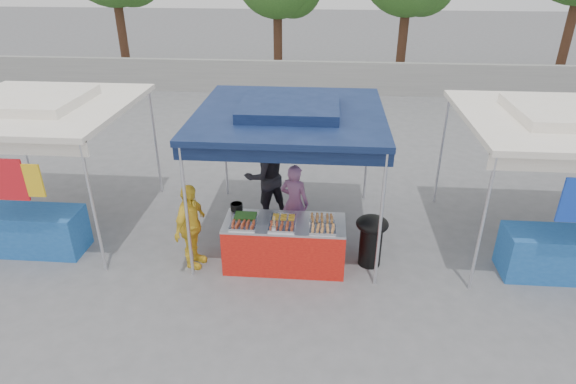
# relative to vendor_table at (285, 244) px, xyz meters

# --- Properties ---
(ground_plane) EXTENTS (80.00, 80.00, 0.00)m
(ground_plane) POSITION_rel_vendor_table_xyz_m (0.00, 0.10, -0.43)
(ground_plane) COLOR slate
(back_wall) EXTENTS (40.00, 0.25, 1.20)m
(back_wall) POSITION_rel_vendor_table_xyz_m (0.00, 11.10, 0.17)
(back_wall) COLOR gray
(back_wall) RESTS_ON ground_plane
(main_canopy) EXTENTS (3.20, 3.20, 2.57)m
(main_canopy) POSITION_rel_vendor_table_xyz_m (0.00, 1.07, 1.94)
(main_canopy) COLOR silver
(main_canopy) RESTS_ON ground_plane
(neighbor_stall_left) EXTENTS (3.20, 3.20, 2.57)m
(neighbor_stall_left) POSITION_rel_vendor_table_xyz_m (-4.50, 0.67, 1.18)
(neighbor_stall_left) COLOR silver
(neighbor_stall_left) RESTS_ON ground_plane
(neighbor_stall_right) EXTENTS (3.20, 3.20, 2.57)m
(neighbor_stall_right) POSITION_rel_vendor_table_xyz_m (4.50, 0.67, 1.18)
(neighbor_stall_right) COLOR silver
(neighbor_stall_right) RESTS_ON ground_plane
(vendor_table) EXTENTS (2.00, 0.80, 0.85)m
(vendor_table) POSITION_rel_vendor_table_xyz_m (0.00, 0.00, 0.00)
(vendor_table) COLOR red
(vendor_table) RESTS_ON ground_plane
(food_tray_fl) EXTENTS (0.42, 0.30, 0.07)m
(food_tray_fl) POSITION_rel_vendor_table_xyz_m (-0.65, -0.23, 0.46)
(food_tray_fl) COLOR white
(food_tray_fl) RESTS_ON vendor_table
(food_tray_fm) EXTENTS (0.42, 0.30, 0.07)m
(food_tray_fm) POSITION_rel_vendor_table_xyz_m (-0.03, -0.22, 0.46)
(food_tray_fm) COLOR white
(food_tray_fm) RESTS_ON vendor_table
(food_tray_fr) EXTENTS (0.42, 0.30, 0.07)m
(food_tray_fr) POSITION_rel_vendor_table_xyz_m (0.63, -0.24, 0.46)
(food_tray_fr) COLOR white
(food_tray_fr) RESTS_ON vendor_table
(food_tray_bl) EXTENTS (0.42, 0.30, 0.07)m
(food_tray_bl) POSITION_rel_vendor_table_xyz_m (-0.66, 0.05, 0.46)
(food_tray_bl) COLOR white
(food_tray_bl) RESTS_ON vendor_table
(food_tray_bm) EXTENTS (0.42, 0.30, 0.07)m
(food_tray_bm) POSITION_rel_vendor_table_xyz_m (-0.02, 0.07, 0.46)
(food_tray_bm) COLOR white
(food_tray_bm) RESTS_ON vendor_table
(food_tray_br) EXTENTS (0.42, 0.30, 0.07)m
(food_tray_br) POSITION_rel_vendor_table_xyz_m (0.61, 0.09, 0.46)
(food_tray_br) COLOR white
(food_tray_br) RESTS_ON vendor_table
(cooking_pot) EXTENTS (0.21, 0.21, 0.12)m
(cooking_pot) POSITION_rel_vendor_table_xyz_m (-0.86, 0.34, 0.49)
(cooking_pot) COLOR black
(cooking_pot) RESTS_ON vendor_table
(skewer_cup) EXTENTS (0.07, 0.07, 0.09)m
(skewer_cup) POSITION_rel_vendor_table_xyz_m (-0.14, -0.32, 0.47)
(skewer_cup) COLOR silver
(skewer_cup) RESTS_ON vendor_table
(wok_burner) EXTENTS (0.54, 0.54, 0.92)m
(wok_burner) POSITION_rel_vendor_table_xyz_m (1.45, 0.16, 0.12)
(wok_burner) COLOR black
(wok_burner) RESTS_ON ground_plane
(crate_left) EXTENTS (0.55, 0.38, 0.33)m
(crate_left) POSITION_rel_vendor_table_xyz_m (-0.55, 0.71, -0.26)
(crate_left) COLOR #1640B9
(crate_left) RESTS_ON ground_plane
(crate_right) EXTENTS (0.52, 0.37, 0.31)m
(crate_right) POSITION_rel_vendor_table_xyz_m (0.29, 0.60, -0.27)
(crate_right) COLOR #1640B9
(crate_right) RESTS_ON ground_plane
(crate_stacked) EXTENTS (0.48, 0.34, 0.29)m
(crate_stacked) POSITION_rel_vendor_table_xyz_m (0.29, 0.60, 0.03)
(crate_stacked) COLOR #1640B9
(crate_stacked) RESTS_ON crate_right
(vendor_woman) EXTENTS (0.63, 0.51, 1.49)m
(vendor_woman) POSITION_rel_vendor_table_xyz_m (0.10, 0.89, 0.32)
(vendor_woman) COLOR #9C6391
(vendor_woman) RESTS_ON ground_plane
(helper_man) EXTENTS (1.09, 1.04, 1.78)m
(helper_man) POSITION_rel_vendor_table_xyz_m (-0.52, 1.68, 0.47)
(helper_man) COLOR #222227
(helper_man) RESTS_ON ground_plane
(customer_person) EXTENTS (0.58, 0.95, 1.51)m
(customer_person) POSITION_rel_vendor_table_xyz_m (-1.55, -0.11, 0.33)
(customer_person) COLOR yellow
(customer_person) RESTS_ON ground_plane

